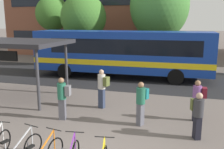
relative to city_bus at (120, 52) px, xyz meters
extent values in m
cube|color=#232326|center=(1.70, 0.00, -1.77)|extent=(80.00, 7.20, 0.01)
cube|color=#14389E|center=(0.06, 0.00, 0.07)|extent=(12.05, 2.79, 2.70)
cube|color=yellow|center=(0.06, 0.00, -0.58)|extent=(12.07, 2.81, 0.36)
cube|color=black|center=(-5.39, -0.11, 1.20)|extent=(1.05, 2.31, 0.40)
cube|color=black|center=(-5.92, -0.12, 0.34)|extent=(0.12, 2.19, 1.40)
cube|color=black|center=(0.39, -1.24, 0.48)|extent=(9.84, 0.26, 0.97)
cube|color=black|center=(0.34, 1.25, 0.48)|extent=(9.84, 0.26, 0.97)
cylinder|color=black|center=(-3.63, -1.23, -1.28)|extent=(1.01, 0.32, 1.00)
cylinder|color=black|center=(-3.68, 1.08, -1.28)|extent=(1.01, 0.32, 1.00)
cylinder|color=black|center=(3.81, -1.08, -1.28)|extent=(1.01, 0.32, 1.00)
cylinder|color=black|center=(3.76, 1.23, -1.28)|extent=(1.01, 0.32, 1.00)
torus|color=black|center=(-0.86, -10.97, -1.42)|extent=(0.12, 0.70, 0.70)
cylinder|color=silver|center=(-0.86, -10.99, -1.11)|extent=(0.04, 0.04, 0.65)
cylinder|color=black|center=(-0.86, -10.99, -0.80)|extent=(0.52, 0.09, 0.03)
torus|color=black|center=(0.14, -10.96, -1.42)|extent=(0.20, 0.70, 0.70)
cube|color=#B7BABF|center=(0.02, -11.44, -1.11)|extent=(0.24, 0.90, 0.58)
cube|color=black|center=(-0.07, -11.86, -0.90)|extent=(0.15, 0.24, 0.05)
cylinder|color=#B7BABF|center=(0.13, -10.98, -1.11)|extent=(0.04, 0.04, 0.65)
cylinder|color=black|center=(0.13, -10.98, -0.80)|extent=(0.51, 0.14, 0.03)
cube|color=orange|center=(0.79, -11.50, -1.11)|extent=(0.20, 0.91, 0.58)
cube|color=black|center=(0.71, -11.93, -0.90)|extent=(0.14, 0.23, 0.05)
cylinder|color=orange|center=(0.87, -11.04, -1.11)|extent=(0.04, 0.04, 0.65)
cylinder|color=black|center=(0.87, -11.04, -0.80)|extent=(0.52, 0.12, 0.03)
cylinder|color=#702893|center=(1.50, -11.04, -1.11)|extent=(0.04, 0.04, 0.65)
cylinder|color=black|center=(1.50, -11.04, -0.80)|extent=(0.52, 0.10, 0.03)
cylinder|color=yellow|center=(2.36, -11.11, -1.11)|extent=(0.04, 0.04, 0.65)
cylinder|color=black|center=(2.36, -11.11, -0.80)|extent=(0.52, 0.11, 0.03)
cylinder|color=#38383D|center=(-1.83, -7.45, -0.40)|extent=(0.14, 0.14, 2.75)
cylinder|color=#38383D|center=(-1.79, -4.74, -0.40)|extent=(0.14, 0.14, 2.75)
cube|color=#28282D|center=(-4.17, -6.05, 1.07)|extent=(5.59, 3.60, 0.20)
cube|color=#565660|center=(-0.35, -8.14, -1.34)|extent=(0.28, 0.23, 0.87)
cylinder|color=#23664C|center=(-0.35, -8.14, -0.59)|extent=(0.38, 0.38, 0.64)
sphere|color=#936B4C|center=(-0.35, -8.14, -0.16)|extent=(0.22, 0.22, 0.22)
cube|color=slate|center=(-0.09, -8.11, -0.56)|extent=(0.21, 0.30, 0.40)
cube|color=black|center=(4.77, -8.46, -1.37)|extent=(0.28, 0.32, 0.80)
cylinder|color=#333338|center=(4.77, -8.46, -0.68)|extent=(0.44, 0.44, 0.59)
sphere|color=tan|center=(4.77, -8.46, -0.27)|extent=(0.22, 0.22, 0.22)
cube|color=#56602D|center=(4.67, -8.22, -0.65)|extent=(0.33, 0.27, 0.40)
cube|color=black|center=(4.79, -6.81, -1.34)|extent=(0.27, 0.21, 0.87)
cylinder|color=#7F4C93|center=(4.79, -6.81, -0.63)|extent=(0.35, 0.35, 0.56)
sphere|color=#936B4C|center=(4.79, -6.81, -0.24)|extent=(0.22, 0.22, 0.22)
cube|color=maroon|center=(5.05, -6.81, -0.60)|extent=(0.19, 0.29, 0.40)
cube|color=#565660|center=(2.75, -7.84, -1.34)|extent=(0.29, 0.32, 0.86)
cylinder|color=#23664C|center=(2.75, -7.84, -0.61)|extent=(0.45, 0.45, 0.61)
sphere|color=#936B4C|center=(2.75, -7.84, -0.19)|extent=(0.22, 0.22, 0.22)
cube|color=#197075|center=(2.86, -7.61, -0.58)|extent=(0.33, 0.28, 0.40)
cube|color=#2D3851|center=(0.72, -6.38, -1.32)|extent=(0.30, 0.26, 0.90)
cylinder|color=beige|center=(0.72, -6.38, -0.54)|extent=(0.42, 0.42, 0.66)
sphere|color=tan|center=(0.72, -6.38, -0.10)|extent=(0.22, 0.22, 0.22)
cube|color=#56602D|center=(0.97, -6.45, -0.51)|extent=(0.25, 0.32, 0.40)
cylinder|color=brown|center=(-4.44, 4.34, -0.55)|extent=(0.32, 0.32, 2.46)
ellipsoid|color=#427A2D|center=(-4.44, 4.34, 2.40)|extent=(4.00, 4.00, 4.03)
cylinder|color=brown|center=(1.96, 5.81, -0.46)|extent=(0.32, 0.32, 2.64)
ellipsoid|color=#4C8E3D|center=(1.96, 5.81, 3.37)|extent=(5.03, 5.03, 5.91)
cylinder|color=brown|center=(-8.65, 6.54, -0.21)|extent=(0.32, 0.32, 3.13)
ellipsoid|color=#427A2D|center=(-8.65, 6.54, 2.81)|extent=(3.35, 3.35, 3.41)
cube|color=black|center=(-7.17, 8.54, 0.46)|extent=(15.37, 0.06, 1.10)
cube|color=black|center=(-7.17, 8.54, 4.18)|extent=(15.37, 0.06, 1.10)
camera|label=1|loc=(4.19, -16.84, 2.13)|focal=40.64mm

